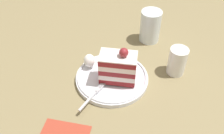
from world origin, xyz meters
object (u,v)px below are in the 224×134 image
Objects in this scene: drink_glass_far at (177,62)px; folded_napkin at (65,133)px; cake_slice at (119,67)px; drink_glass_near at (150,28)px; whipped_cream_dollop at (89,61)px; fork at (93,95)px; dessert_plate at (112,77)px.

drink_glass_far is 0.38m from folded_napkin.
cake_slice reaches higher than folded_napkin.
cake_slice is 1.28× the size of drink_glass_far.
drink_glass_far is at bearing -158.02° from drink_glass_near.
whipped_cream_dollop is 0.26m from drink_glass_far.
drink_glass_far reaches higher than folded_napkin.
cake_slice is at bearing -120.71° from whipped_cream_dollop.
whipped_cream_dollop is at bearing 9.49° from fork.
drink_glass_near is at bearing -31.38° from folded_napkin.
drink_glass_near is (0.20, -0.13, 0.04)m from dessert_plate.
drink_glass_far reaches higher than fork.
drink_glass_far is at bearing -64.15° from fork.
drink_glass_near reaches higher than whipped_cream_dollop.
fork is (-0.08, 0.05, 0.01)m from dessert_plate.
whipped_cream_dollop is at bearing 89.87° from drink_glass_far.
drink_glass_far is (0.04, -0.19, 0.03)m from dessert_plate.
dessert_plate is at bearing -30.33° from folded_napkin.
whipped_cream_dollop is at bearing 62.26° from dessert_plate.
folded_napkin is (-0.17, 0.13, -0.06)m from cake_slice.
dessert_plate is 1.91× the size of cake_slice.
drink_glass_far is (-0.00, -0.26, 0.00)m from whipped_cream_dollop.
whipped_cream_dollop is at bearing -10.66° from folded_napkin.
dessert_plate is 0.06m from cake_slice.
fork reaches higher than dessert_plate.
folded_napkin is at bearing 149.67° from dessert_plate.
cake_slice is 0.11m from whipped_cream_dollop.
drink_glass_near is (0.22, -0.11, -0.01)m from cake_slice.
folded_napkin is at bearing 143.02° from cake_slice.
dessert_plate is at bearing 50.23° from cake_slice.
folded_napkin is (-0.23, 0.04, -0.04)m from whipped_cream_dollop.
folded_napkin is (-0.39, 0.24, -0.05)m from drink_glass_near.
fork is 0.89× the size of folded_napkin.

